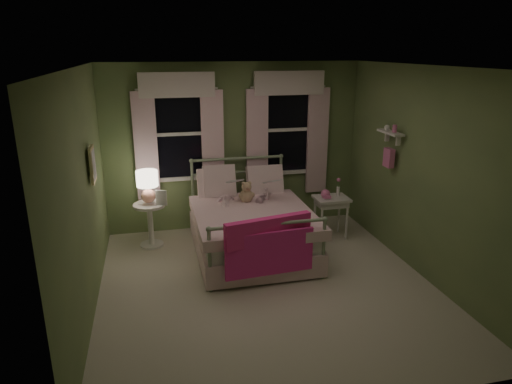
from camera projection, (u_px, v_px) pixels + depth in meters
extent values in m
plane|color=beige|center=(267.00, 286.00, 5.61)|extent=(4.20, 4.20, 0.00)
plane|color=white|center=(269.00, 67.00, 4.82)|extent=(4.20, 4.20, 0.00)
plane|color=#7B9257|center=(234.00, 147.00, 7.16)|extent=(4.00, 0.00, 4.00)
plane|color=#7B9257|center=(341.00, 266.00, 3.26)|extent=(4.00, 0.00, 4.00)
plane|color=#7B9257|center=(83.00, 197.00, 4.78)|extent=(0.00, 4.20, 4.20)
plane|color=#7B9257|center=(424.00, 174.00, 5.65)|extent=(0.00, 4.20, 4.20)
cube|color=white|center=(251.00, 225.00, 6.40)|extent=(1.44, 1.94, 0.26)
cube|color=white|center=(251.00, 240.00, 6.48)|extent=(1.54, 2.02, 0.30)
cube|color=white|center=(253.00, 216.00, 6.21)|extent=(1.58, 1.75, 0.14)
cylinder|color=#9EB793|center=(202.00, 237.00, 6.29)|extent=(0.04, 1.90, 0.04)
cylinder|color=#9EB793|center=(297.00, 228.00, 6.59)|extent=(0.04, 1.90, 0.04)
cylinder|color=#9EB793|center=(193.00, 197.00, 7.10)|extent=(0.04, 0.04, 1.15)
cylinder|color=#9EB793|center=(280.00, 191.00, 7.41)|extent=(0.04, 0.04, 1.15)
sphere|color=#9EB793|center=(191.00, 161.00, 6.93)|extent=(0.07, 0.07, 0.07)
sphere|color=#9EB793|center=(281.00, 156.00, 7.24)|extent=(0.07, 0.07, 0.07)
cylinder|color=#9EB793|center=(237.00, 158.00, 7.08)|extent=(1.42, 0.04, 0.04)
cylinder|color=#9EB793|center=(237.00, 172.00, 7.15)|extent=(1.38, 0.03, 0.03)
cylinder|color=#9EB793|center=(210.00, 261.00, 5.36)|extent=(0.04, 0.04, 0.80)
cylinder|color=#9EB793|center=(323.00, 249.00, 5.66)|extent=(0.04, 0.04, 0.80)
sphere|color=#9EB793|center=(209.00, 229.00, 5.24)|extent=(0.07, 0.07, 0.07)
sphere|color=#9EB793|center=(325.00, 219.00, 5.54)|extent=(0.07, 0.07, 0.07)
cylinder|color=#9EB793|center=(268.00, 224.00, 5.39)|extent=(1.42, 0.04, 0.04)
cube|color=white|center=(216.00, 186.00, 6.86)|extent=(0.55, 0.32, 0.57)
cube|color=white|center=(265.00, 183.00, 7.02)|extent=(0.55, 0.32, 0.57)
cube|color=white|center=(219.00, 181.00, 6.84)|extent=(0.48, 0.30, 0.51)
cube|color=#F83089|center=(268.00, 231.00, 5.41)|extent=(1.10, 0.31, 0.32)
cube|color=#F73098|center=(270.00, 254.00, 5.43)|extent=(1.10, 0.12, 0.55)
imported|color=#F7D1DD|center=(225.00, 182.00, 6.61)|extent=(0.29, 0.22, 0.72)
imported|color=#F7D1DD|center=(263.00, 183.00, 6.74)|extent=(0.38, 0.35, 0.64)
imported|color=beige|center=(228.00, 185.00, 6.37)|extent=(0.21, 0.13, 0.26)
imported|color=beige|center=(267.00, 185.00, 6.50)|extent=(0.22, 0.16, 0.26)
sphere|color=tan|center=(246.00, 196.00, 6.58)|extent=(0.20, 0.20, 0.20)
sphere|color=tan|center=(247.00, 187.00, 6.52)|extent=(0.14, 0.14, 0.14)
sphere|color=tan|center=(243.00, 184.00, 6.50)|extent=(0.06, 0.06, 0.06)
sphere|color=tan|center=(250.00, 183.00, 6.52)|extent=(0.06, 0.06, 0.06)
sphere|color=tan|center=(241.00, 196.00, 6.53)|extent=(0.08, 0.08, 0.08)
sphere|color=tan|center=(252.00, 195.00, 6.57)|extent=(0.08, 0.08, 0.08)
sphere|color=#8C6B51|center=(247.00, 188.00, 6.47)|extent=(0.05, 0.05, 0.05)
cylinder|color=white|center=(149.00, 205.00, 6.56)|extent=(0.46, 0.46, 0.04)
cylinder|color=white|center=(151.00, 225.00, 6.65)|extent=(0.08, 0.08, 0.60)
cylinder|color=white|center=(152.00, 244.00, 6.74)|extent=(0.34, 0.34, 0.03)
sphere|color=#F9AA93|center=(148.00, 196.00, 6.52)|extent=(0.20, 0.20, 0.20)
cylinder|color=pink|center=(148.00, 188.00, 6.48)|extent=(0.03, 0.03, 0.12)
cylinder|color=#FFEAC6|center=(147.00, 178.00, 6.44)|extent=(0.31, 0.31, 0.22)
imported|color=beige|center=(156.00, 205.00, 6.50)|extent=(0.23, 0.27, 0.02)
cube|color=white|center=(332.00, 199.00, 6.85)|extent=(0.50, 0.40, 0.04)
cube|color=white|center=(331.00, 203.00, 6.87)|extent=(0.44, 0.34, 0.08)
cylinder|color=white|center=(322.00, 223.00, 6.76)|extent=(0.04, 0.04, 0.60)
cylinder|color=white|center=(347.00, 221.00, 6.85)|extent=(0.04, 0.04, 0.60)
cylinder|color=white|center=(315.00, 216.00, 7.04)|extent=(0.04, 0.04, 0.60)
cylinder|color=white|center=(339.00, 214.00, 7.13)|extent=(0.04, 0.04, 0.60)
sphere|color=pink|center=(326.00, 194.00, 6.80)|extent=(0.14, 0.14, 0.14)
cube|color=pink|center=(328.00, 197.00, 6.72)|extent=(0.11, 0.07, 0.04)
cylinder|color=white|center=(338.00, 191.00, 6.89)|extent=(0.05, 0.05, 0.14)
cylinder|color=#4C7F3F|center=(338.00, 184.00, 6.86)|extent=(0.01, 0.01, 0.12)
sphere|color=pink|center=(339.00, 180.00, 6.84)|extent=(0.06, 0.06, 0.06)
cube|color=black|center=(179.00, 134.00, 6.89)|extent=(0.76, 0.02, 1.35)
cube|color=white|center=(177.00, 87.00, 6.66)|extent=(0.84, 0.05, 0.06)
cube|color=white|center=(181.00, 179.00, 7.08)|extent=(0.84, 0.05, 0.06)
cube|color=white|center=(152.00, 135.00, 6.79)|extent=(0.06, 0.05, 1.40)
cube|color=white|center=(206.00, 133.00, 6.96)|extent=(0.06, 0.05, 1.40)
cube|color=white|center=(179.00, 134.00, 6.87)|extent=(0.76, 0.04, 0.05)
cube|color=silver|center=(146.00, 149.00, 6.78)|extent=(0.34, 0.06, 1.70)
cube|color=white|center=(213.00, 146.00, 7.00)|extent=(0.34, 0.06, 1.70)
cube|color=white|center=(177.00, 85.00, 6.59)|extent=(1.10, 0.08, 0.36)
cylinder|color=white|center=(177.00, 89.00, 6.65)|extent=(1.20, 0.03, 0.03)
cube|color=black|center=(287.00, 130.00, 7.26)|extent=(0.76, 0.02, 1.35)
cube|color=white|center=(288.00, 85.00, 7.03)|extent=(0.84, 0.05, 0.06)
cube|color=white|center=(286.00, 172.00, 7.45)|extent=(0.84, 0.05, 0.06)
cube|color=white|center=(263.00, 131.00, 7.15)|extent=(0.06, 0.05, 1.40)
cube|color=white|center=(311.00, 129.00, 7.33)|extent=(0.06, 0.05, 1.40)
cube|color=white|center=(287.00, 130.00, 7.24)|extent=(0.76, 0.04, 0.05)
cube|color=white|center=(257.00, 144.00, 7.15)|extent=(0.34, 0.06, 1.70)
cube|color=white|center=(317.00, 141.00, 7.37)|extent=(0.34, 0.06, 1.70)
cube|color=white|center=(289.00, 83.00, 6.96)|extent=(1.10, 0.08, 0.36)
cylinder|color=white|center=(288.00, 87.00, 7.01)|extent=(1.20, 0.03, 0.03)
cube|color=white|center=(390.00, 133.00, 6.15)|extent=(0.15, 0.50, 0.03)
cube|color=white|center=(398.00, 140.00, 6.05)|extent=(0.06, 0.03, 0.14)
cube|color=white|center=(387.00, 136.00, 6.32)|extent=(0.06, 0.03, 0.14)
cylinder|color=pink|center=(395.00, 129.00, 6.04)|extent=(0.06, 0.06, 0.10)
sphere|color=white|center=(387.00, 128.00, 6.23)|extent=(0.08, 0.08, 0.08)
cube|color=pink|center=(389.00, 158.00, 6.26)|extent=(0.08, 0.18, 0.26)
cube|color=beige|center=(93.00, 164.00, 5.29)|extent=(0.03, 0.32, 0.42)
cube|color=silver|center=(94.00, 164.00, 5.29)|extent=(0.01, 0.25, 0.34)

